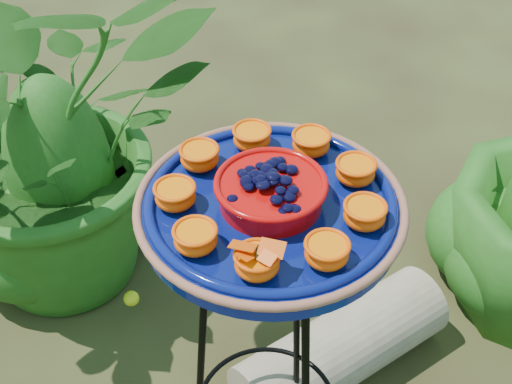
# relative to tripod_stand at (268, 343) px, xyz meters

# --- Properties ---
(tripod_stand) EXTENTS (0.37, 0.37, 0.79)m
(tripod_stand) POSITION_rel_tripod_stand_xyz_m (0.00, 0.00, 0.00)
(tripod_stand) COLOR black
(tripod_stand) RESTS_ON ground
(feeder_dish) EXTENTS (0.52, 0.52, 0.09)m
(feeder_dish) POSITION_rel_tripod_stand_xyz_m (-0.00, -0.00, 0.35)
(feeder_dish) COLOR #08135D
(feeder_dish) RESTS_ON tripod_stand
(driftwood_log) EXTENTS (0.55, 0.51, 0.19)m
(driftwood_log) POSITION_rel_tripod_stand_xyz_m (0.16, 0.30, -0.39)
(driftwood_log) COLOR tan
(driftwood_log) RESTS_ON ground
(shrub_back_left) EXTENTS (1.13, 1.10, 0.95)m
(shrub_back_left) POSITION_rel_tripod_stand_xyz_m (-0.62, 0.61, -0.01)
(shrub_back_left) COLOR #225115
(shrub_back_left) RESTS_ON ground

